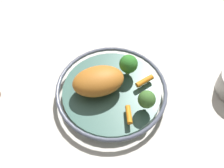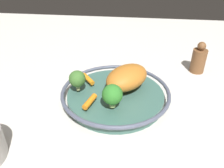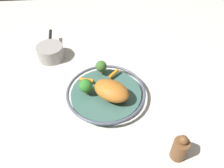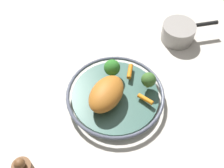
{
  "view_description": "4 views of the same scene",
  "coord_description": "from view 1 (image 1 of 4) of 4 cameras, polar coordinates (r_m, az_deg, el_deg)",
  "views": [
    {
      "loc": [
        0.3,
        -0.38,
        0.77
      ],
      "look_at": [
        0.01,
        -0.01,
        0.08
      ],
      "focal_mm": 46.39,
      "sensor_mm": 36.0,
      "label": 1
    },
    {
      "loc": [
        -0.06,
        0.58,
        0.43
      ],
      "look_at": [
        0.01,
        0.01,
        0.07
      ],
      "focal_mm": 35.78,
      "sensor_mm": 36.0,
      "label": 2
    },
    {
      "loc": [
        -0.67,
        0.03,
        0.77
      ],
      "look_at": [
        0.01,
        -0.03,
        0.07
      ],
      "focal_mm": 37.3,
      "sensor_mm": 36.0,
      "label": 3
    },
    {
      "loc": [
        -0.08,
        -0.54,
        0.86
      ],
      "look_at": [
        -0.01,
        0.03,
        0.06
      ],
      "focal_mm": 45.79,
      "sensor_mm": 36.0,
      "label": 4
    }
  ],
  "objects": [
    {
      "name": "ground_plane",
      "position": [
        0.91,
        -0.11,
        -2.45
      ],
      "size": [
        1.94,
        1.94,
        0.0
      ],
      "primitive_type": "plane",
      "color": "beige"
    },
    {
      "name": "serving_bowl",
      "position": [
        0.89,
        -0.11,
        -1.67
      ],
      "size": [
        0.34,
        0.34,
        0.04
      ],
      "color": "#3D665B",
      "rests_on": "ground_plane"
    },
    {
      "name": "roast_chicken_piece",
      "position": [
        0.85,
        -2.72,
        0.59
      ],
      "size": [
        0.17,
        0.18,
        0.07
      ],
      "primitive_type": "ellipsoid",
      "rotation": [
        0.0,
        0.0,
        0.93
      ],
      "color": "#BA6C25",
      "rests_on": "serving_bowl"
    },
    {
      "name": "baby_carrot_right",
      "position": [
        0.89,
        6.44,
        0.6
      ],
      "size": [
        0.03,
        0.06,
        0.02
      ],
      "primitive_type": "cylinder",
      "rotation": [
        1.54,
        0.0,
        5.99
      ],
      "color": "orange",
      "rests_on": "serving_bowl"
    },
    {
      "name": "baby_carrot_near_rim",
      "position": [
        0.82,
        3.33,
        -6.04
      ],
      "size": [
        0.05,
        0.05,
        0.02
      ],
      "primitive_type": "cylinder",
      "rotation": [
        1.47,
        0.0,
        0.75
      ],
      "color": "orange",
      "rests_on": "serving_bowl"
    },
    {
      "name": "broccoli_floret_large",
      "position": [
        0.89,
        3.05,
        4.06
      ],
      "size": [
        0.06,
        0.06,
        0.07
      ],
      "color": "#94AC66",
      "rests_on": "serving_bowl"
    },
    {
      "name": "broccoli_floret_small",
      "position": [
        0.82,
        6.86,
        -3.04
      ],
      "size": [
        0.05,
        0.05,
        0.06
      ],
      "color": "tan",
      "rests_on": "serving_bowl"
    }
  ]
}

